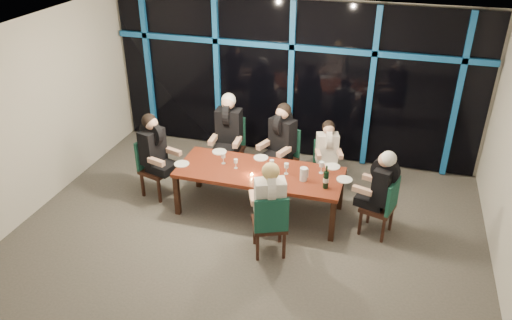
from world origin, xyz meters
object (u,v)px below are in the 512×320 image
object	(u,v)px
chair_far_mid	(284,153)
diner_far_right	(328,146)
chair_far_left	(230,143)
wine_bottle	(326,179)
diner_far_left	(228,124)
diner_end_left	(154,144)
chair_end_right	(384,204)
diner_near_mid	(270,195)
chair_far_right	(326,162)
chair_near_mid	(270,222)
chair_end_left	(153,164)
diner_end_right	(382,181)
diner_far_mid	(281,134)
water_pitcher	(304,174)
dining_table	(260,175)

from	to	relation	value
chair_far_mid	diner_far_right	xyz separation A→B (m)	(0.76, -0.03, 0.26)
chair_far_left	chair_far_mid	distance (m)	1.01
chair_far_mid	wine_bottle	bearing A→B (deg)	-31.15
diner_far_left	diner_end_left	size ratio (longest dim) A/B	1.06
chair_far_mid	chair_end_right	bearing A→B (deg)	-9.74
chair_end_right	diner_near_mid	world-z (taller)	diner_near_mid
chair_far_right	diner_far_right	distance (m)	0.36
chair_far_right	diner_near_mid	size ratio (longest dim) A/B	0.89
chair_far_mid	chair_near_mid	world-z (taller)	chair_far_mid
diner_end_left	diner_near_mid	xyz separation A→B (m)	(2.22, -0.95, 0.00)
chair_end_right	diner_far_left	distance (m)	3.02
chair_end_left	chair_far_right	bearing A→B (deg)	-53.87
wine_bottle	diner_end_right	bearing A→B (deg)	10.71
chair_far_left	chair_far_right	distance (m)	1.75
chair_end_left	diner_end_right	bearing A→B (deg)	-75.54
chair_end_right	diner_far_left	bearing A→B (deg)	-95.18
chair_far_mid	diner_end_left	xyz separation A→B (m)	(-1.95, -1.01, 0.39)
chair_far_left	diner_end_left	distance (m)	1.47
chair_end_left	wine_bottle	bearing A→B (deg)	-78.75
chair_far_right	diner_near_mid	xyz separation A→B (m)	(-0.47, -2.00, 0.48)
chair_far_left	chair_end_left	distance (m)	1.46
diner_end_right	chair_end_left	bearing A→B (deg)	-75.59
diner_far_mid	chair_far_right	bearing A→B (deg)	30.61
chair_near_mid	wine_bottle	distance (m)	1.08
chair_end_right	diner_far_right	size ratio (longest dim) A/B	1.13
diner_end_left	water_pitcher	world-z (taller)	diner_end_left
dining_table	diner_far_mid	distance (m)	0.99
chair_far_mid	diner_end_right	size ratio (longest dim) A/B	1.11
chair_end_left	chair_near_mid	size ratio (longest dim) A/B	1.00
water_pitcher	diner_far_mid	bearing A→B (deg)	120.78
chair_end_left	diner_far_right	xyz separation A→B (m)	(2.79, 0.96, 0.27)
chair_far_right	diner_end_left	size ratio (longest dim) A/B	0.89
chair_end_left	diner_end_left	xyz separation A→B (m)	(0.08, -0.02, 0.40)
wine_bottle	diner_far_left	bearing A→B (deg)	148.27
chair_far_left	diner_far_mid	size ratio (longest dim) A/B	1.06
diner_end_right	water_pitcher	size ratio (longest dim) A/B	4.45
diner_far_mid	diner_end_right	bearing A→B (deg)	-7.90
chair_far_right	chair_near_mid	size ratio (longest dim) A/B	0.86
chair_far_mid	diner_far_mid	size ratio (longest dim) A/B	1.03
diner_far_mid	chair_far_left	bearing A→B (deg)	-166.43
diner_end_left	diner_far_mid	bearing A→B (deg)	-48.32
chair_near_mid	diner_end_left	xyz separation A→B (m)	(-2.25, 1.03, 0.40)
diner_far_left	diner_far_mid	world-z (taller)	diner_far_left
chair_end_right	diner_end_left	distance (m)	3.76
chair_far_mid	chair_far_right	distance (m)	0.74
chair_end_right	wine_bottle	size ratio (longest dim) A/B	2.62
diner_near_mid	chair_far_mid	bearing A→B (deg)	-105.19
chair_far_right	diner_far_right	size ratio (longest dim) A/B	1.03
diner_far_left	diner_near_mid	world-z (taller)	diner_far_left
chair_far_left	chair_far_mid	xyz separation A→B (m)	(1.01, -0.06, -0.02)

